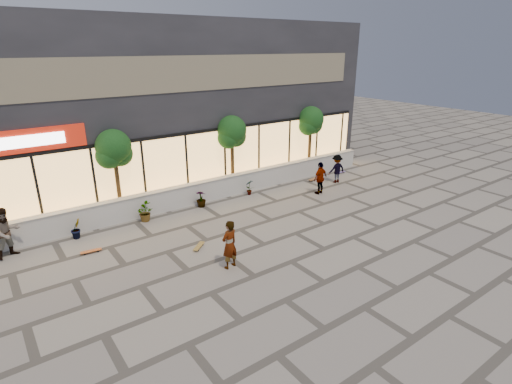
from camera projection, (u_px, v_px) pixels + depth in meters
ground at (292, 262)px, 14.17m from camera, size 80.00×80.00×0.00m
planter_wall at (197, 193)px, 19.31m from camera, size 22.00×0.42×1.04m
retail_building at (147, 102)px, 22.19m from camera, size 24.00×9.17×8.50m
shrub_b at (76, 229)px, 15.79m from camera, size 0.57×0.57×0.81m
shrub_c at (144, 212)px, 17.33m from camera, size 0.68×0.77×0.81m
shrub_d at (201, 199)px, 18.88m from camera, size 0.64×0.64×0.81m
shrub_e at (249, 187)px, 20.42m from camera, size 0.46×0.35×0.81m
tree_midwest at (114, 151)px, 17.06m from camera, size 1.60×1.50×3.92m
tree_mideast at (232, 134)px, 20.37m from camera, size 1.60×1.50×3.92m
tree_east at (311, 122)px, 23.40m from camera, size 1.60×1.50×3.92m
skater_center at (229, 245)px, 13.53m from camera, size 0.71×0.54×1.75m
skater_left at (7, 233)px, 14.23m from camera, size 1.12×1.01×1.89m
skater_right_near at (320, 178)px, 20.41m from camera, size 1.04×0.56×1.69m
skater_right_far at (337, 169)px, 22.13m from camera, size 1.09×0.73×1.58m
skateboard_center at (199, 246)px, 15.11m from camera, size 0.71×0.63×0.09m
skateboard_left at (91, 251)px, 14.76m from camera, size 0.76×0.28×0.09m
skateboard_right_near at (314, 179)px, 22.71m from camera, size 0.86×0.38×0.10m
skateboard_right_far at (341, 172)px, 23.96m from camera, size 0.70×0.20×0.08m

